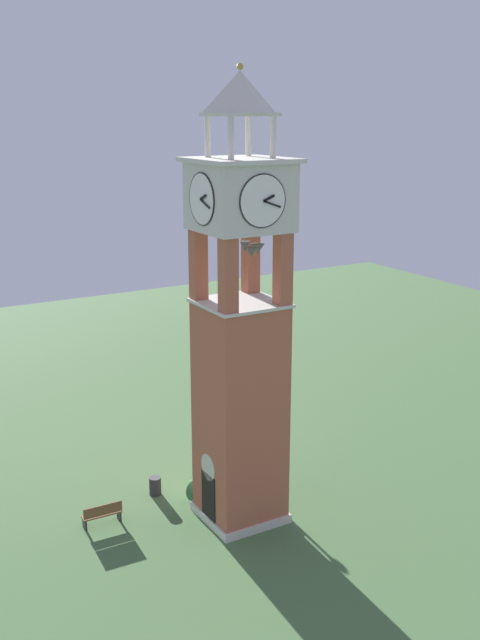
{
  "coord_description": "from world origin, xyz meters",
  "views": [
    {
      "loc": [
        23.82,
        -13.88,
        16.02
      ],
      "look_at": [
        0.0,
        0.0,
        8.39
      ],
      "focal_mm": 41.91,
      "sensor_mm": 36.0,
      "label": 1
    }
  ],
  "objects_px": {
    "clock_tower": "(240,344)",
    "park_bench": "(102,514)",
    "lamp_post": "(220,407)",
    "trash_bin": "(155,486)"
  },
  "relations": [
    {
      "from": "clock_tower",
      "to": "park_bench",
      "type": "distance_m",
      "value": 8.92
    },
    {
      "from": "clock_tower",
      "to": "lamp_post",
      "type": "bearing_deg",
      "value": 159.0
    },
    {
      "from": "clock_tower",
      "to": "park_bench",
      "type": "relative_size",
      "value": 11.01
    },
    {
      "from": "lamp_post",
      "to": "trash_bin",
      "type": "distance_m",
      "value": 5.25
    },
    {
      "from": "clock_tower",
      "to": "park_bench",
      "type": "bearing_deg",
      "value": -112.7
    },
    {
      "from": "clock_tower",
      "to": "trash_bin",
      "type": "xyz_separation_m",
      "value": [
        -3.4,
        -2.29,
        -7.03
      ]
    },
    {
      "from": "park_bench",
      "to": "lamp_post",
      "type": "relative_size",
      "value": 0.46
    },
    {
      "from": "park_bench",
      "to": "trash_bin",
      "type": "relative_size",
      "value": 2.01
    },
    {
      "from": "clock_tower",
      "to": "park_bench",
      "type": "height_order",
      "value": "clock_tower"
    },
    {
      "from": "park_bench",
      "to": "clock_tower",
      "type": "bearing_deg",
      "value": 67.3
    }
  ]
}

